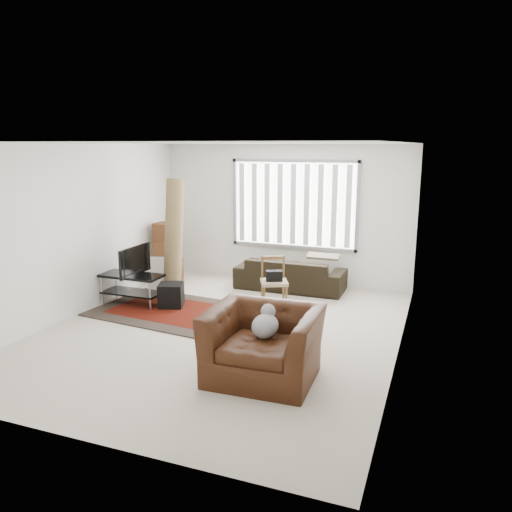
{
  "coord_description": "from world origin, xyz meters",
  "views": [
    {
      "loc": [
        2.92,
        -6.29,
        2.67
      ],
      "look_at": [
        0.35,
        0.51,
        1.05
      ],
      "focal_mm": 35.0,
      "sensor_mm": 36.0,
      "label": 1
    }
  ],
  "objects_px": {
    "moving_boxes": "(167,255)",
    "side_chair": "(274,279)",
    "sofa": "(290,269)",
    "armchair": "(263,339)",
    "tv_stand": "(132,283)"
  },
  "relations": [
    {
      "from": "moving_boxes",
      "to": "side_chair",
      "type": "relative_size",
      "value": 1.44
    },
    {
      "from": "tv_stand",
      "to": "armchair",
      "type": "height_order",
      "value": "armchair"
    },
    {
      "from": "sofa",
      "to": "armchair",
      "type": "xyz_separation_m",
      "value": [
        0.77,
        -3.63,
        0.08
      ]
    },
    {
      "from": "side_chair",
      "to": "armchair",
      "type": "distance_m",
      "value": 2.71
    },
    {
      "from": "tv_stand",
      "to": "side_chair",
      "type": "distance_m",
      "value": 2.42
    },
    {
      "from": "moving_boxes",
      "to": "side_chair",
      "type": "height_order",
      "value": "moving_boxes"
    },
    {
      "from": "moving_boxes",
      "to": "side_chair",
      "type": "xyz_separation_m",
      "value": [
        2.48,
        -0.69,
        -0.09
      ]
    },
    {
      "from": "sofa",
      "to": "side_chair",
      "type": "bearing_deg",
      "value": 91.29
    },
    {
      "from": "armchair",
      "to": "side_chair",
      "type": "bearing_deg",
      "value": 104.31
    },
    {
      "from": "moving_boxes",
      "to": "armchair",
      "type": "bearing_deg",
      "value": -45.6
    },
    {
      "from": "moving_boxes",
      "to": "side_chair",
      "type": "distance_m",
      "value": 2.57
    },
    {
      "from": "sofa",
      "to": "moving_boxes",
      "type": "bearing_deg",
      "value": 7.84
    },
    {
      "from": "side_chair",
      "to": "armchair",
      "type": "bearing_deg",
      "value": -98.82
    },
    {
      "from": "tv_stand",
      "to": "sofa",
      "type": "height_order",
      "value": "sofa"
    },
    {
      "from": "side_chair",
      "to": "armchair",
      "type": "relative_size",
      "value": 0.63
    }
  ]
}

